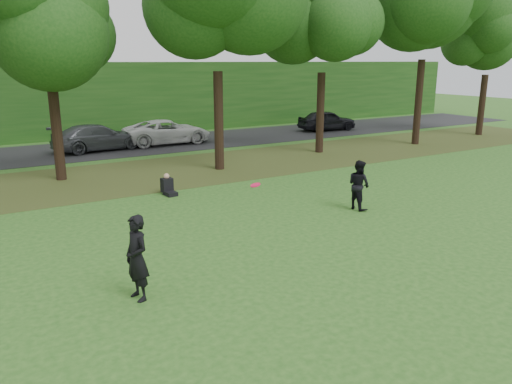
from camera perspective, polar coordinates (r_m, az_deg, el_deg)
ground at (r=12.22m, az=5.33°, el=-9.90°), size 120.00×120.00×0.00m
leaf_litter at (r=23.45m, az=-13.72°, el=1.83°), size 60.00×7.00×0.01m
street at (r=31.05m, az=-18.20°, el=4.63°), size 70.00×7.00×0.02m
far_hedge at (r=36.61m, az=-20.69°, el=9.80°), size 70.00×3.00×5.00m
player_left at (r=11.17m, az=-13.45°, el=-7.35°), size 0.59×0.78×1.92m
player_right at (r=17.83m, az=11.67°, el=0.81°), size 0.69×0.87×1.75m
parked_cars at (r=30.39m, az=-18.82°, el=5.83°), size 39.70×3.23×1.51m
frisbee at (r=13.00m, az=-0.07°, el=0.81°), size 0.37×0.37×0.11m
seated_person at (r=19.81m, az=-10.04°, el=0.60°), size 0.47×0.76×0.83m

